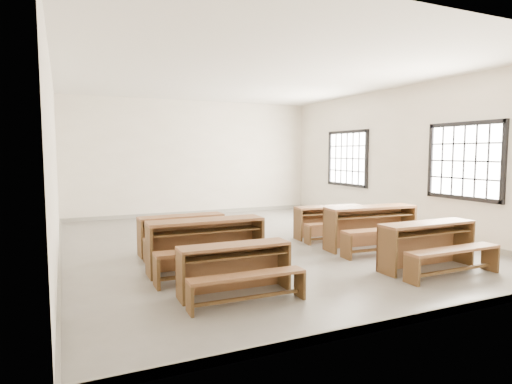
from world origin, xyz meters
name	(u,v)px	position (x,y,z in m)	size (l,w,h in m)	color
room	(260,132)	(0.09, 0.00, 2.14)	(8.50, 8.50, 3.20)	slate
desk_set_0	(236,266)	(-1.48, -2.67, 0.37)	(1.42, 0.75, 0.63)	brown
desk_set_1	(207,242)	(-1.48, -1.52, 0.45)	(1.73, 0.91, 0.78)	brown
desk_set_2	(182,231)	(-1.52, -0.24, 0.39)	(1.50, 0.81, 0.67)	brown
desk_set_3	(429,242)	(1.59, -2.80, 0.42)	(1.59, 0.83, 0.71)	brown
desk_set_4	(372,224)	(1.72, -1.33, 0.45)	(1.79, 1.02, 0.78)	brown
desk_set_5	(331,220)	(1.60, -0.18, 0.38)	(1.53, 0.89, 0.66)	brown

